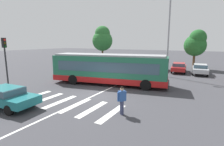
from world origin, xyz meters
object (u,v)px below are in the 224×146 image
Objects in this scene: city_transit_bus at (109,69)px; parked_car_teal at (111,63)px; parked_car_charcoal at (125,64)px; parked_car_black at (140,65)px; parked_car_champagne at (158,66)px; background_tree_left at (102,39)px; twin_arm_street_lamp at (169,28)px; pedestrian_crossing_street at (122,99)px; traffic_light_near_corner at (5,54)px; parked_car_silver at (200,69)px; background_tree_right at (196,43)px; foreground_sedan at (6,96)px; parked_car_red at (179,67)px.

parked_car_teal is at bearing 118.36° from city_transit_bus.
parked_car_black is (2.52, -0.17, 0.00)m from parked_car_charcoal.
background_tree_left is at bearing 161.89° from parked_car_champagne.
city_transit_bus is 2.60× the size of parked_car_charcoal.
twin_arm_street_lamp is 1.31× the size of background_tree_left.
city_transit_bus is at bearing -55.82° from background_tree_left.
parked_car_black is (-4.99, 16.56, -0.20)m from pedestrian_crossing_street.
parked_car_black is at bearing 92.99° from city_transit_bus.
traffic_light_near_corner is at bearing -115.00° from parked_car_black.
parked_car_silver is at bearing -12.73° from background_tree_left.
parked_car_charcoal is 0.74× the size of background_tree_right.
city_transit_bus is 7.61m from pedestrian_crossing_street.
background_tree_right reaches higher than foreground_sedan.
parked_car_teal is 13.68m from background_tree_right.
city_transit_bus reaches higher than parked_car_teal.
traffic_light_near_corner is (-15.79, -16.39, 2.36)m from parked_car_silver.
parked_car_red is 21.27m from traffic_light_near_corner.
foreground_sedan is at bearing -118.27° from parked_car_silver.
background_tree_right reaches higher than parked_car_black.
parked_car_champagne is 13.52m from background_tree_left.
parked_car_red is 5.59m from background_tree_right.
city_transit_bus reaches higher than parked_car_silver.
background_tree_right is at bearing 54.70° from traffic_light_near_corner.
foreground_sedan is 1.01× the size of parked_car_black.
pedestrian_crossing_street reaches higher than foreground_sedan.
pedestrian_crossing_street reaches higher than parked_car_charcoal.
pedestrian_crossing_street is at bearing -65.82° from parked_car_charcoal.
parked_car_silver is at bearing 1.19° from parked_car_charcoal.
parked_car_charcoal is 0.98× the size of traffic_light_near_corner.
parked_car_charcoal is 0.47× the size of twin_arm_street_lamp.
pedestrian_crossing_street is 0.38× the size of parked_car_champagne.
parked_car_silver is (10.54, 19.60, 0.00)m from foreground_sedan.
traffic_light_near_corner is 20.60m from background_tree_left.
parked_car_teal is at bearing 81.94° from traffic_light_near_corner.
background_tree_right is (2.28, 21.37, 3.09)m from pedestrian_crossing_street.
city_transit_bus is 16.83m from background_tree_right.
pedestrian_crossing_street is 0.38× the size of parked_car_black.
parked_car_champagne is 0.97× the size of traffic_light_near_corner.
traffic_light_near_corner is at bearing -98.06° from parked_car_teal.
parked_car_teal is 1.00× the size of parked_car_champagne.
parked_car_black is 0.62× the size of background_tree_left.
parked_car_red is 6.57m from twin_arm_street_lamp.
city_transit_bus is 2.62× the size of parked_car_teal.
parked_car_black is 1.01× the size of parked_car_champagne.
parked_car_charcoal is at bearing -176.93° from parked_car_red.
background_tree_left is at bearing 148.72° from parked_car_charcoal.
background_tree_left is at bearing 124.68° from pedestrian_crossing_street.
background_tree_right reaches higher than traffic_light_near_corner.
foreground_sedan is at bearing -111.54° from background_tree_right.
pedestrian_crossing_street reaches higher than parked_car_champagne.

